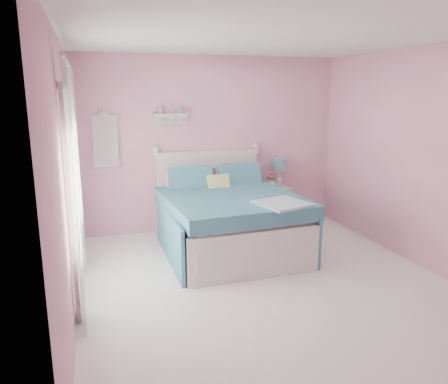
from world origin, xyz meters
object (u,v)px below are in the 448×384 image
table_lamp (279,167)px  nightstand (275,206)px  bed (227,220)px  vase (271,183)px  teacup (276,188)px

table_lamp → nightstand: bearing=-135.5°
bed → vase: size_ratio=13.03×
vase → teacup: 0.17m
bed → table_lamp: (1.14, 0.89, 0.51)m
bed → teacup: (1.00, 0.66, 0.23)m
bed → teacup: bed is taller
bed → vase: bearing=36.2°
vase → teacup: bearing=-86.1°
nightstand → table_lamp: bearing=44.5°
nightstand → table_lamp: (0.07, 0.07, 0.62)m
table_lamp → vase: bearing=-154.8°
bed → teacup: bearing=30.1°
teacup → table_lamp: bearing=58.1°
bed → table_lamp: 1.53m
bed → teacup: 1.22m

